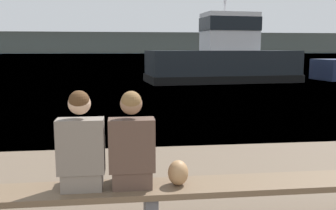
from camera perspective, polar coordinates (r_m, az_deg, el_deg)
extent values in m
plane|color=#386084|center=(126.77, -6.93, 7.64)|extent=(240.00, 240.00, 0.00)
cube|color=#4C4C42|center=(175.94, -7.00, 9.39)|extent=(600.00, 12.00, 9.33)
cube|color=brown|center=(3.78, -2.68, -12.65)|extent=(7.03, 0.48, 0.06)
cube|color=#70665B|center=(3.81, -12.81, -10.78)|extent=(0.38, 0.38, 0.17)
cube|color=#70665B|center=(3.63, -13.14, -6.09)|extent=(0.44, 0.22, 0.52)
sphere|color=tan|center=(3.55, -13.36, 0.24)|extent=(0.21, 0.21, 0.21)
sphere|color=#472D19|center=(3.53, -13.40, 0.62)|extent=(0.19, 0.19, 0.19)
cube|color=#4C382D|center=(3.79, -5.50, -10.71)|extent=(0.38, 0.38, 0.17)
cube|color=#4C382D|center=(3.61, -5.54, -6.07)|extent=(0.44, 0.22, 0.51)
sphere|color=#846047|center=(3.53, -5.64, 0.21)|extent=(0.21, 0.21, 0.21)
sphere|color=brown|center=(3.51, -5.64, 0.59)|extent=(0.19, 0.19, 0.19)
ellipsoid|color=#9E754C|center=(3.75, 1.55, -10.28)|extent=(0.20, 0.21, 0.25)
cube|color=black|center=(21.17, 8.17, 5.88)|extent=(8.45, 3.98, 1.72)
cube|color=black|center=(21.21, 8.14, 4.11)|extent=(8.63, 4.13, 0.41)
cube|color=silver|center=(21.32, 9.33, 10.94)|extent=(3.04, 2.19, 2.05)
cube|color=black|center=(21.34, 9.36, 12.04)|extent=(3.10, 2.26, 0.74)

